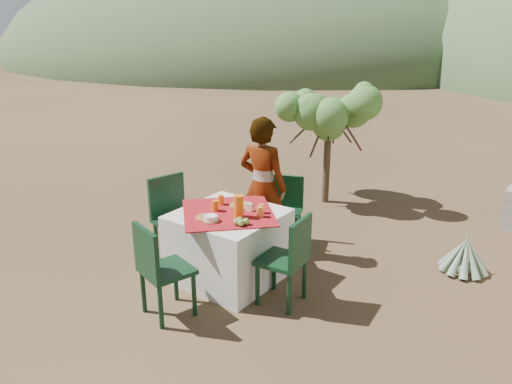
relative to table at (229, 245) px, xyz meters
The scene contains 21 objects.
ground 0.43m from the table, 147.54° to the right, with size 160.00×160.00×0.00m, color #382619.
table is the anchor object (origin of this frame).
chair_far 1.15m from the table, 89.89° to the left, with size 0.50×0.50×0.84m.
chair_near 0.98m from the table, 92.38° to the right, with size 0.54×0.54×0.93m.
chair_left 0.82m from the table, behind, with size 0.55×0.55×0.99m.
chair_right 0.82m from the table, ahead, with size 0.46×0.46×0.92m.
person 0.86m from the table, 95.34° to the left, with size 0.60×0.40×1.65m, color #8C6651.
shrub_tree 2.93m from the table, 94.81° to the left, with size 1.37×1.34×1.61m.
agave 2.61m from the table, 38.23° to the left, with size 0.55×0.53×0.58m.
hill_near_left 34.98m from the table, 121.29° to the left, with size 40.00×40.00×16.00m, color #314B2A.
plate_far 0.45m from the table, 89.34° to the left, with size 0.26×0.26×0.01m, color brown.
plate_near 0.47m from the table, 105.90° to the right, with size 0.22×0.22×0.01m, color brown.
glass_far 0.50m from the table, 146.09° to the left, with size 0.06×0.06×0.10m, color orange.
glass_near 0.46m from the table, 159.34° to the right, with size 0.07×0.07×0.11m, color orange.
juice_pitcher 0.53m from the table, 12.94° to the right, with size 0.10×0.10×0.23m, color orange.
bowl_plate 0.49m from the table, 86.20° to the right, with size 0.18×0.18×0.01m, color brown.
white_bowl 0.51m from the table, 86.20° to the right, with size 0.13×0.13×0.05m, color white.
jar_left 0.56m from the table, 14.37° to the left, with size 0.07×0.07×0.11m, color orange.
jar_right 0.56m from the table, 31.33° to the left, with size 0.06×0.06×0.10m, color orange.
napkin_holder 0.48m from the table, 44.57° to the left, with size 0.07×0.04×0.08m, color white.
fruit_cluster 0.56m from the table, 31.62° to the right, with size 0.14×0.13×0.07m.
Camera 1 is at (3.23, -3.67, 2.67)m, focal length 35.00 mm.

